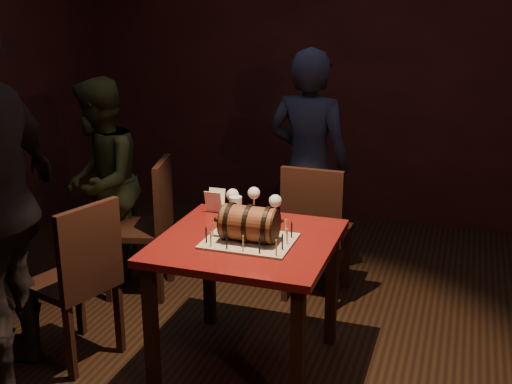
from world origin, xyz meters
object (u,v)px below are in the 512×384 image
at_px(barrel_cake, 249,223).
at_px(wine_glass_left, 233,196).
at_px(pub_table, 247,258).
at_px(person_back, 308,165).
at_px(chair_left_rear, 150,220).
at_px(chair_left_front, 80,274).
at_px(person_left_rear, 101,182).
at_px(pint_of_ale, 236,210).
at_px(wine_glass_mid, 254,194).
at_px(wine_glass_right, 275,202).
at_px(chair_back, 315,226).

xyz_separation_m(barrel_cake, wine_glass_left, (-0.22, 0.35, 0.02)).
distance_m(pub_table, person_back, 1.30).
relative_size(wine_glass_left, person_back, 0.10).
xyz_separation_m(pub_table, chair_left_rear, (-0.92, 0.66, -0.12)).
bearing_deg(wine_glass_left, chair_left_front, -141.07).
relative_size(wine_glass_left, person_left_rear, 0.11).
bearing_deg(chair_left_rear, pint_of_ale, -29.84).
distance_m(barrel_cake, wine_glass_left, 0.42).
height_order(pub_table, pint_of_ale, pint_of_ale).
height_order(wine_glass_left, chair_left_front, chair_left_front).
bearing_deg(wine_glass_mid, pint_of_ale, -106.03).
xyz_separation_m(barrel_cake, chair_left_rear, (-0.95, 0.70, -0.33)).
bearing_deg(person_back, pub_table, 94.44).
xyz_separation_m(barrel_cake, pint_of_ale, (-0.17, 0.25, -0.03)).
xyz_separation_m(barrel_cake, person_back, (-0.02, 1.33, -0.04)).
height_order(wine_glass_right, chair_back, chair_back).
xyz_separation_m(chair_back, chair_left_rear, (-1.07, -0.24, 0.00)).
distance_m(wine_glass_left, wine_glass_right, 0.26).
bearing_deg(pub_table, chair_left_front, -164.74).
xyz_separation_m(wine_glass_mid, person_back, (0.09, 0.91, -0.05)).
relative_size(barrel_cake, person_left_rear, 0.23).
relative_size(pub_table, wine_glass_left, 5.59).
relative_size(wine_glass_right, chair_back, 0.17).
distance_m(wine_glass_left, person_left_rear, 1.23).
height_order(chair_left_front, person_back, person_back).
bearing_deg(pint_of_ale, wine_glass_right, 19.41).
bearing_deg(chair_back, chair_left_rear, -167.50).
xyz_separation_m(pint_of_ale, chair_back, (0.29, 0.68, -0.30)).
bearing_deg(chair_back, pint_of_ale, -113.13).
height_order(wine_glass_mid, chair_left_front, chair_left_front).
distance_m(barrel_cake, chair_back, 1.00).
xyz_separation_m(barrel_cake, wine_glass_right, (0.04, 0.33, 0.02)).
bearing_deg(wine_glass_mid, pub_table, -76.55).
bearing_deg(chair_left_rear, chair_left_front, -86.84).
height_order(pint_of_ale, chair_back, chair_back).
bearing_deg(chair_back, wine_glass_mid, -115.35).
relative_size(wine_glass_left, chair_left_front, 0.17).
xyz_separation_m(pub_table, chair_left_front, (-0.87, -0.24, -0.12)).
xyz_separation_m(barrel_cake, wine_glass_mid, (-0.12, 0.42, 0.02)).
xyz_separation_m(pub_table, wine_glass_mid, (-0.09, 0.38, 0.23)).
distance_m(pint_of_ale, person_back, 1.09).
xyz_separation_m(wine_glass_mid, chair_left_rear, (-0.83, 0.28, -0.34)).
bearing_deg(chair_back, person_left_rear, -174.28).
height_order(wine_glass_right, person_back, person_back).
bearing_deg(wine_glass_right, wine_glass_left, 174.07).
bearing_deg(chair_left_front, person_back, 60.24).
distance_m(wine_glass_mid, chair_left_rear, 0.94).
xyz_separation_m(wine_glass_right, chair_left_rear, (-0.99, 0.37, -0.35)).
relative_size(wine_glass_left, chair_left_rear, 0.17).
bearing_deg(pub_table, pint_of_ale, 123.91).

